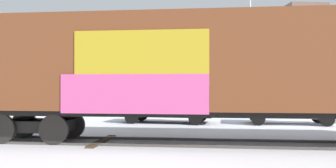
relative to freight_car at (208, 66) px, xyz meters
name	(u,v)px	position (x,y,z in m)	size (l,w,h in m)	color
ground_plane	(221,144)	(0.37, 0.00, -2.41)	(260.00, 260.00, 0.00)	silver
track	(240,143)	(0.94, -0.03, -2.37)	(60.02, 3.81, 0.08)	#4C4742
freight_car	(208,66)	(0.00, 0.00, 0.00)	(17.22, 3.38, 4.13)	brown
flagpole	(247,12)	(2.59, 12.07, 3.98)	(0.94, 1.52, 9.89)	silver
hillside	(204,64)	(0.36, 60.79, 3.63)	(154.99, 28.28, 16.89)	silver
parked_car_black	(165,107)	(-1.96, 6.68, -1.63)	(4.71, 2.36, 1.49)	black
parked_car_white	(287,106)	(3.81, 6.50, -1.54)	(4.46, 2.07, 1.71)	silver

